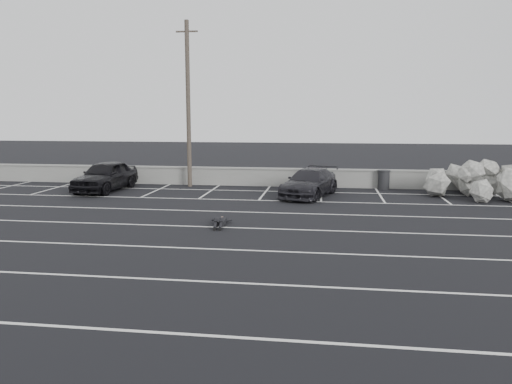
# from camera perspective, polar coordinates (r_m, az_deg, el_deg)

# --- Properties ---
(ground) EXTENTS (120.00, 120.00, 0.00)m
(ground) POSITION_cam_1_polar(r_m,az_deg,el_deg) (15.76, -7.77, -6.38)
(ground) COLOR black
(ground) RESTS_ON ground
(seawall) EXTENTS (50.00, 0.45, 1.06)m
(seawall) POSITION_cam_1_polar(r_m,az_deg,el_deg) (29.15, -0.32, 1.80)
(seawall) COLOR gray
(seawall) RESTS_ON ground
(stall_lines) EXTENTS (36.00, 20.05, 0.01)m
(stall_lines) POSITION_cam_1_polar(r_m,az_deg,el_deg) (19.94, -4.57, -3.10)
(stall_lines) COLOR silver
(stall_lines) RESTS_ON ground
(car_left) EXTENTS (2.30, 4.94, 1.64)m
(car_left) POSITION_cam_1_polar(r_m,az_deg,el_deg) (28.37, -16.83, 1.77)
(car_left) COLOR black
(car_left) RESTS_ON ground
(car_right) EXTENTS (3.27, 5.14, 1.39)m
(car_right) POSITION_cam_1_polar(r_m,az_deg,el_deg) (25.50, 6.11, 1.06)
(car_right) COLOR black
(car_right) RESTS_ON ground
(utility_pole) EXTENTS (1.24, 0.25, 9.30)m
(utility_pole) POSITION_cam_1_polar(r_m,az_deg,el_deg) (28.91, -7.75, 9.92)
(utility_pole) COLOR #4C4238
(utility_pole) RESTS_ON ground
(trash_bin) EXTENTS (0.77, 0.77, 1.07)m
(trash_bin) POSITION_cam_1_polar(r_m,az_deg,el_deg) (28.63, 14.38, 1.38)
(trash_bin) COLOR black
(trash_bin) RESTS_ON ground
(riprap_pile) EXTENTS (4.95, 4.60, 1.22)m
(riprap_pile) POSITION_cam_1_polar(r_m,az_deg,el_deg) (27.55, 23.77, 0.60)
(riprap_pile) COLOR #ADABA2
(riprap_pile) RESTS_ON ground
(person) EXTENTS (1.19, 2.22, 0.41)m
(person) POSITION_cam_1_polar(r_m,az_deg,el_deg) (18.95, -4.06, -3.09)
(person) COLOR black
(person) RESTS_ON ground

